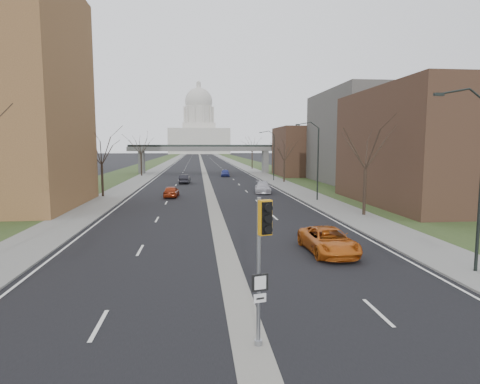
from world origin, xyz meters
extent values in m
plane|color=black|center=(0.00, 0.00, 0.00)|extent=(700.00, 700.00, 0.00)
cube|color=black|center=(0.00, 150.00, 0.01)|extent=(20.00, 600.00, 0.01)
cube|color=gray|center=(0.00, 150.00, 0.00)|extent=(1.20, 600.00, 0.02)
cube|color=gray|center=(12.00, 150.00, 0.06)|extent=(4.00, 600.00, 0.12)
cube|color=gray|center=(-12.00, 150.00, 0.06)|extent=(4.00, 600.00, 0.12)
cube|color=#293C1B|center=(18.00, 150.00, 0.05)|extent=(8.00, 600.00, 0.10)
cube|color=#293C1B|center=(-18.00, 150.00, 0.05)|extent=(8.00, 600.00, 0.10)
cube|color=#4C3323|center=(24.00, 28.00, 6.00)|extent=(16.00, 20.00, 12.00)
cube|color=#595751|center=(28.00, 52.00, 7.50)|extent=(18.00, 22.00, 15.00)
cube|color=#4C3323|center=(22.00, 70.00, 5.00)|extent=(14.00, 14.00, 10.00)
cube|color=slate|center=(-14.00, 80.00, 2.50)|extent=(1.20, 2.50, 5.00)
cube|color=slate|center=(14.00, 80.00, 2.50)|extent=(1.20, 2.50, 5.00)
cube|color=slate|center=(0.00, 80.00, 5.50)|extent=(34.00, 3.00, 1.00)
cube|color=black|center=(0.00, 80.00, 6.20)|extent=(34.00, 0.15, 0.50)
cube|color=beige|center=(0.00, 320.00, 10.00)|extent=(48.00, 42.00, 20.00)
cube|color=beige|center=(0.00, 320.00, 22.00)|extent=(26.00, 26.00, 5.00)
cylinder|color=beige|center=(0.00, 320.00, 31.00)|extent=(22.00, 22.00, 14.00)
sphere|color=beige|center=(0.00, 320.00, 42.00)|extent=(22.00, 22.00, 22.00)
cylinder|color=beige|center=(0.00, 320.00, 53.50)|extent=(3.60, 3.60, 4.50)
cube|color=black|center=(9.50, 6.00, 8.47)|extent=(0.45, 0.18, 0.14)
cylinder|color=black|center=(11.80, 32.00, 4.12)|extent=(0.16, 0.16, 8.00)
cube|color=black|center=(9.50, 32.00, 8.47)|extent=(0.45, 0.18, 0.14)
cylinder|color=black|center=(11.80, 58.00, 4.12)|extent=(0.16, 0.16, 8.00)
cube|color=black|center=(9.50, 58.00, 8.47)|extent=(0.45, 0.18, 0.14)
cylinder|color=#382B21|center=(-13.00, 38.00, 2.00)|extent=(0.28, 0.28, 3.75)
cylinder|color=#382B21|center=(-13.00, 72.00, 2.25)|extent=(0.28, 0.28, 4.25)
cylinder|color=#382B21|center=(13.00, 22.00, 2.12)|extent=(0.28, 0.28, 4.00)
cylinder|color=#382B21|center=(13.00, 55.00, 1.87)|extent=(0.28, 0.28, 3.50)
cylinder|color=#382B21|center=(13.00, 95.00, 2.25)|extent=(0.28, 0.28, 4.25)
cylinder|color=gray|center=(0.24, 0.07, 2.31)|extent=(0.12, 0.12, 4.62)
cylinder|color=gray|center=(0.24, 0.07, 0.09)|extent=(0.25, 0.25, 0.18)
cube|color=orange|center=(0.35, -0.36, 4.09)|extent=(0.45, 0.44, 1.02)
cube|color=black|center=(0.24, 0.07, 2.04)|extent=(0.53, 0.17, 0.53)
cube|color=silver|center=(0.24, 0.07, 1.56)|extent=(0.40, 0.13, 0.27)
imported|color=#A13112|center=(-4.75, 37.06, 0.69)|extent=(1.87, 4.14, 1.38)
imported|color=black|center=(-3.69, 54.94, 0.73)|extent=(1.86, 4.51, 1.45)
imported|color=#B95513|center=(5.87, 10.33, 0.73)|extent=(2.54, 5.29, 1.45)
imported|color=#B1AFB7|center=(6.94, 40.21, 0.72)|extent=(2.64, 5.21, 1.45)
imported|color=navy|center=(4.03, 69.56, 0.73)|extent=(1.95, 4.37, 1.46)
camera|label=1|loc=(-1.57, -11.57, 6.13)|focal=30.00mm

